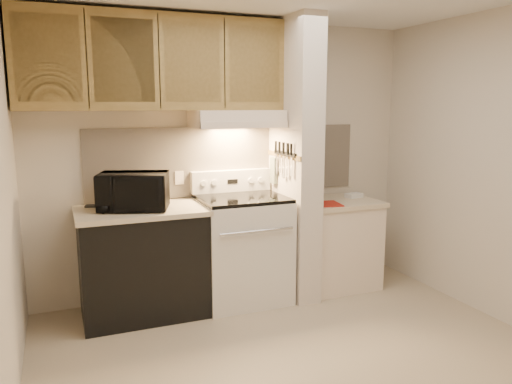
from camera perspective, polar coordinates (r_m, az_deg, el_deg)
floor at (r=3.70m, az=5.04°, el=-18.31°), size 3.60×3.60×0.00m
wall_back at (r=4.67m, az=-3.12°, el=3.82°), size 3.60×2.50×0.02m
wall_right at (r=4.42m, az=26.63°, el=2.42°), size 0.02×3.00×2.50m
backsplash at (r=4.66m, az=-3.07°, el=3.62°), size 2.60×0.02×0.63m
range_body at (r=4.50m, az=-1.59°, el=-6.67°), size 0.76×0.65×0.92m
oven_window at (r=4.21m, az=-0.08°, el=-7.29°), size 0.50×0.01×0.30m
oven_handle at (r=4.11m, az=0.12°, el=-4.51°), size 0.65×0.02×0.02m
cooktop at (r=4.39m, az=-1.62°, el=-0.72°), size 0.74×0.64×0.03m
range_backguard at (r=4.64m, az=-2.86°, el=1.29°), size 0.76×0.08×0.20m
range_display at (r=4.60m, az=-2.69°, el=1.21°), size 0.10×0.01×0.04m
range_knob_left_outer at (r=4.51m, az=-6.03°, el=1.00°), size 0.05×0.02×0.05m
range_knob_left_inner at (r=4.54m, az=-4.82°, el=1.08°), size 0.05×0.02×0.05m
range_knob_right_inner at (r=4.66m, az=-0.58°, el=1.34°), size 0.05×0.02×0.05m
range_knob_right_outer at (r=4.69m, az=0.55°, el=1.41°), size 0.05×0.02×0.05m
dishwasher_front at (r=4.31m, az=-12.79°, el=-8.05°), size 1.00×0.63×0.87m
left_countertop at (r=4.19m, az=-13.03°, el=-2.12°), size 1.04×0.67×0.04m
spoon_rest at (r=4.35m, az=-17.48°, el=-1.52°), size 0.24×0.14×0.02m
teal_jar at (r=4.09m, az=-12.15°, el=-1.46°), size 0.08×0.08×0.09m
outlet at (r=4.53m, az=-8.76°, el=1.62°), size 0.08×0.01×0.12m
microwave at (r=4.13m, az=-13.82°, el=0.07°), size 0.63×0.51×0.30m
partition_pillar at (r=4.54m, az=4.43°, el=3.63°), size 0.22×0.70×2.50m
pillar_trim at (r=4.48m, az=3.11°, el=4.21°), size 0.01×0.70×0.04m
knife_strip at (r=4.44m, az=3.32°, el=4.41°), size 0.02×0.42×0.04m
knife_blade_a at (r=4.30m, az=4.07°, el=2.88°), size 0.01×0.03×0.16m
knife_handle_a at (r=4.29m, az=4.04°, el=4.88°), size 0.02×0.02×0.10m
knife_blade_b at (r=4.38m, az=3.55°, el=2.88°), size 0.01×0.04×0.18m
knife_handle_b at (r=4.35m, az=3.68°, el=4.95°), size 0.02×0.02×0.10m
knife_blade_c at (r=4.44m, az=3.20°, el=2.85°), size 0.01×0.04×0.20m
knife_handle_c at (r=4.43m, az=3.18°, el=5.05°), size 0.02×0.02×0.10m
knife_blade_d at (r=4.51m, az=2.77°, el=3.22°), size 0.01×0.04×0.16m
knife_handle_d at (r=4.50m, az=2.71°, el=5.13°), size 0.02×0.02×0.10m
knife_blade_e at (r=4.58m, az=2.35°, el=3.21°), size 0.01×0.04×0.18m
knife_handle_e at (r=4.58m, az=2.28°, el=5.22°), size 0.02×0.02×0.10m
oven_mitt at (r=4.65m, az=2.03°, el=2.47°), size 0.03×0.10×0.24m
right_cab_base at (r=4.92m, az=9.13°, el=-6.00°), size 0.70×0.60×0.81m
right_countertop at (r=4.82m, az=9.27°, el=-1.14°), size 0.74×0.64×0.04m
red_folder at (r=4.60m, az=8.32°, el=-1.34°), size 0.24×0.30×0.01m
white_box at (r=4.98m, az=11.12°, el=-0.38°), size 0.17×0.13×0.04m
range_hood at (r=4.43m, az=-2.24°, el=8.36°), size 0.78×0.44×0.15m
hood_lip at (r=4.24m, az=-1.26°, el=7.68°), size 0.78×0.04×0.06m
upper_cabinets at (r=4.31m, az=-11.44°, el=14.26°), size 2.18×0.33×0.77m
cab_door_a at (r=4.07m, az=-22.73°, el=13.96°), size 0.46×0.01×0.63m
cab_gap_a at (r=4.08m, az=-18.79°, el=14.19°), size 0.01×0.01×0.73m
cab_door_b at (r=4.10m, az=-14.87°, el=14.35°), size 0.46×0.01×0.63m
cab_gap_b at (r=4.15m, az=-11.02°, el=14.44°), size 0.01×0.01×0.73m
cab_door_c at (r=4.21m, az=-7.26°, el=14.47°), size 0.46×0.01×0.63m
cab_gap_c at (r=4.29m, az=-3.62°, el=14.45°), size 0.01×0.01×0.73m
cab_door_d at (r=4.38m, az=-0.13°, el=14.37°), size 0.46×0.01×0.63m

